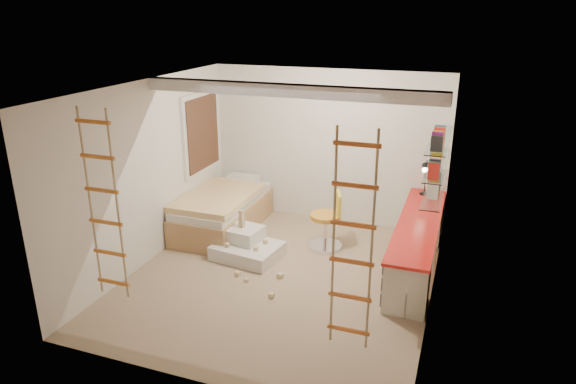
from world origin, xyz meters
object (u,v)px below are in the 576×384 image
at_px(bed, 223,211).
at_px(play_platform, 246,246).
at_px(desk, 417,243).
at_px(swivel_chair, 327,228).

distance_m(bed, play_platform, 1.11).
bearing_deg(desk, swivel_chair, 169.75).
relative_size(swivel_chair, play_platform, 0.88).
height_order(desk, bed, desk).
xyz_separation_m(desk, swivel_chair, (-1.37, 0.25, -0.07)).
bearing_deg(play_platform, bed, 134.10).
relative_size(desk, bed, 1.40).
relative_size(bed, play_platform, 1.95).
bearing_deg(play_platform, desk, 9.93).
height_order(swivel_chair, play_platform, swivel_chair).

